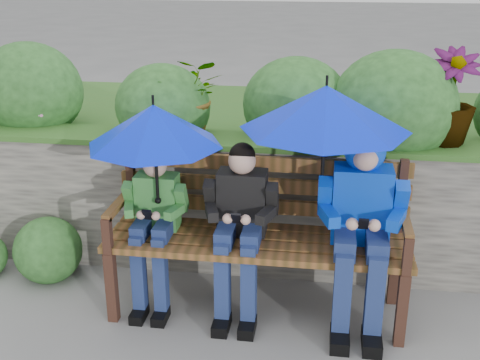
# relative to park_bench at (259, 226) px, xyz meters

# --- Properties ---
(ground) EXTENTS (60.00, 60.00, 0.00)m
(ground) POSITION_rel_park_bench_xyz_m (-0.11, -0.19, -0.60)
(ground) COLOR slate
(ground) RESTS_ON ground
(garden_backdrop) EXTENTS (8.00, 2.85, 1.76)m
(garden_backdrop) POSITION_rel_park_bench_xyz_m (-0.13, 1.42, 0.02)
(garden_backdrop) COLOR #4F4D47
(garden_backdrop) RESTS_ON ground
(park_bench) EXTENTS (1.98, 0.58, 1.05)m
(park_bench) POSITION_rel_park_bench_xyz_m (0.00, 0.00, 0.00)
(park_bench) COLOR #351E16
(park_bench) RESTS_ON ground
(boy_left) EXTENTS (0.42, 0.49, 1.09)m
(boy_left) POSITION_rel_park_bench_xyz_m (-0.69, -0.09, 0.04)
(boy_left) COLOR #256B27
(boy_left) RESTS_ON ground
(boy_middle) EXTENTS (0.48, 0.55, 1.17)m
(boy_middle) POSITION_rel_park_bench_xyz_m (-0.11, -0.09, 0.08)
(boy_middle) COLOR black
(boy_middle) RESTS_ON ground
(boy_right) EXTENTS (0.55, 0.67, 1.27)m
(boy_right) POSITION_rel_park_bench_xyz_m (0.66, -0.09, 0.17)
(boy_right) COLOR blue
(boy_right) RESTS_ON ground
(umbrella_left) EXTENTS (0.87, 0.87, 0.72)m
(umbrella_left) POSITION_rel_park_bench_xyz_m (-0.65, -0.10, 0.69)
(umbrella_left) COLOR #001CE3
(umbrella_left) RESTS_ON ground
(umbrella_right) EXTENTS (1.05, 1.05, 0.84)m
(umbrella_right) POSITION_rel_park_bench_xyz_m (0.40, -0.05, 0.83)
(umbrella_right) COLOR #001CE3
(umbrella_right) RESTS_ON ground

